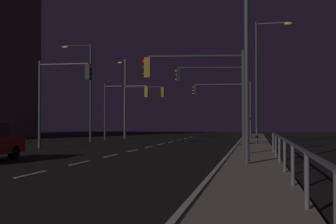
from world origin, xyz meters
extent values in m
plane|color=black|center=(0.00, 17.50, 0.00)|extent=(112.00, 112.00, 0.00)
cube|color=gray|center=(6.72, 17.50, 0.07)|extent=(2.07, 77.00, 0.14)
cube|color=silver|center=(0.00, 9.00, 0.01)|extent=(0.14, 2.00, 0.01)
cube|color=silver|center=(0.00, 13.00, 0.01)|extent=(0.14, 2.00, 0.01)
cube|color=silver|center=(0.00, 17.00, 0.01)|extent=(0.14, 2.00, 0.01)
cube|color=silver|center=(0.00, 21.00, 0.01)|extent=(0.14, 2.00, 0.01)
cube|color=silver|center=(0.00, 25.00, 0.01)|extent=(0.14, 2.00, 0.01)
cube|color=silver|center=(0.00, 29.00, 0.01)|extent=(0.14, 2.00, 0.01)
cube|color=silver|center=(0.00, 33.00, 0.01)|extent=(0.14, 2.00, 0.01)
cube|color=silver|center=(0.00, 37.00, 0.01)|extent=(0.14, 2.00, 0.01)
cube|color=silver|center=(0.00, 41.00, 0.01)|extent=(0.14, 2.00, 0.01)
cube|color=silver|center=(0.00, 45.00, 0.01)|extent=(0.14, 2.00, 0.01)
cube|color=silver|center=(5.43, 22.50, 0.01)|extent=(0.14, 53.00, 0.01)
cylinder|color=black|center=(-3.28, 13.80, 0.32)|extent=(0.23, 0.64, 0.64)
cylinder|color=#38383D|center=(6.34, 37.87, 2.71)|extent=(0.16, 0.16, 5.14)
cylinder|color=#4C4C51|center=(3.87, 37.64, 5.03)|extent=(4.96, 0.56, 0.11)
cube|color=black|center=(1.40, 37.41, 4.51)|extent=(0.31, 0.36, 0.95)
sphere|color=red|center=(1.24, 37.40, 4.81)|extent=(0.20, 0.20, 0.20)
sphere|color=black|center=(1.24, 37.40, 4.51)|extent=(0.20, 0.20, 0.20)
sphere|color=black|center=(1.24, 37.40, 4.21)|extent=(0.20, 0.20, 0.20)
cylinder|color=#38383D|center=(-6.38, 22.40, 2.71)|extent=(0.16, 0.16, 5.42)
cylinder|color=#4C4C51|center=(-4.79, 22.38, 5.17)|extent=(3.18, 0.15, 0.11)
cube|color=black|center=(-3.20, 22.36, 4.65)|extent=(0.28, 0.34, 0.95)
sphere|color=red|center=(-3.04, 22.36, 4.95)|extent=(0.20, 0.20, 0.20)
sphere|color=black|center=(-3.04, 22.36, 4.65)|extent=(0.20, 0.20, 0.20)
sphere|color=black|center=(-3.04, 22.36, 4.35)|extent=(0.20, 0.20, 0.20)
cylinder|color=#38383D|center=(6.23, 17.39, 2.54)|extent=(0.16, 0.16, 4.80)
cylinder|color=#38383D|center=(4.00, 17.15, 4.69)|extent=(4.46, 0.59, 0.11)
cube|color=olive|center=(1.78, 16.91, 4.17)|extent=(0.31, 0.37, 0.95)
sphere|color=red|center=(1.63, 16.89, 4.47)|extent=(0.20, 0.20, 0.20)
sphere|color=black|center=(1.63, 16.89, 4.17)|extent=(0.20, 0.20, 0.20)
sphere|color=black|center=(1.63, 16.89, 3.87)|extent=(0.20, 0.20, 0.20)
cylinder|color=#2D3033|center=(-6.36, 35.02, 2.52)|extent=(0.16, 0.16, 5.05)
cylinder|color=#4C4C51|center=(-4.47, 35.02, 4.80)|extent=(3.79, 0.12, 0.11)
cube|color=olive|center=(-2.57, 35.02, 4.27)|extent=(0.28, 0.34, 0.95)
sphere|color=red|center=(-2.42, 35.02, 4.57)|extent=(0.20, 0.20, 0.20)
sphere|color=black|center=(-2.42, 35.02, 4.27)|extent=(0.20, 0.20, 0.20)
sphere|color=black|center=(-2.42, 35.02, 3.97)|extent=(0.20, 0.20, 0.20)
cylinder|color=#4C4C51|center=(6.14, 28.90, 2.94)|extent=(0.16, 0.16, 5.60)
cylinder|color=#38383D|center=(3.75, 28.57, 5.49)|extent=(4.78, 0.75, 0.11)
cube|color=black|center=(1.37, 28.25, 4.97)|extent=(0.32, 0.37, 0.95)
sphere|color=red|center=(1.21, 28.23, 5.27)|extent=(0.20, 0.20, 0.20)
sphere|color=black|center=(1.21, 28.23, 4.97)|extent=(0.20, 0.20, 0.20)
sphere|color=black|center=(1.21, 28.23, 4.67)|extent=(0.20, 0.20, 0.20)
cylinder|color=#4C4C51|center=(-5.97, 39.93, 2.67)|extent=(0.16, 0.16, 5.34)
cylinder|color=#38383D|center=(-4.10, 40.17, 5.09)|extent=(3.75, 0.59, 0.11)
cube|color=olive|center=(-2.23, 40.41, 4.57)|extent=(0.32, 0.37, 0.95)
sphere|color=red|center=(-2.08, 40.43, 4.87)|extent=(0.20, 0.20, 0.20)
sphere|color=black|center=(-2.08, 40.43, 4.57)|extent=(0.20, 0.20, 0.20)
sphere|color=black|center=(-2.08, 40.43, 4.27)|extent=(0.20, 0.20, 0.20)
cylinder|color=#2D3033|center=(6.85, 27.83, 4.31)|extent=(0.18, 0.18, 8.34)
cylinder|color=#4C4C51|center=(7.91, 27.75, 8.33)|extent=(2.13, 0.27, 0.10)
ellipsoid|color=#F9D172|center=(8.97, 27.66, 8.23)|extent=(0.56, 0.36, 0.24)
cylinder|color=#38383D|center=(6.47, 12.32, 3.91)|extent=(0.18, 0.18, 7.54)
cylinder|color=#2D3033|center=(-6.28, 31.12, 3.97)|extent=(0.18, 0.18, 7.93)
cylinder|color=#2D3033|center=(-7.30, 30.96, 7.78)|extent=(2.05, 0.42, 0.10)
ellipsoid|color=#F9D172|center=(-8.31, 30.80, 7.68)|extent=(0.56, 0.36, 0.24)
cylinder|color=#4C4C51|center=(-6.42, 41.71, 4.08)|extent=(0.18, 0.18, 8.17)
cylinder|color=#38383D|center=(-6.85, 42.25, 8.02)|extent=(0.94, 1.15, 0.10)
ellipsoid|color=#F9D172|center=(-7.28, 42.79, 7.92)|extent=(0.56, 0.36, 0.24)
cylinder|color=#59595E|center=(7.60, 3.89, 0.61)|extent=(0.09, 0.09, 0.95)
cylinder|color=#59595E|center=(7.60, 6.84, 0.61)|extent=(0.09, 0.09, 0.95)
cylinder|color=#59595E|center=(7.60, 9.79, 0.61)|extent=(0.09, 0.09, 0.95)
cylinder|color=#59595E|center=(7.60, 12.74, 0.61)|extent=(0.09, 0.09, 0.95)
cylinder|color=#59595E|center=(7.60, 15.68, 0.61)|extent=(0.09, 0.09, 0.95)
cylinder|color=#59595E|center=(7.60, 18.63, 0.61)|extent=(0.09, 0.09, 0.95)
cube|color=slate|center=(7.60, 8.32, 1.09)|extent=(0.06, 20.63, 0.06)
camera|label=1|loc=(6.76, -4.16, 1.59)|focal=49.34mm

